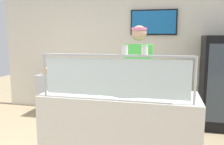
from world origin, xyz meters
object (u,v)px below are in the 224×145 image
(pizza_tray, at_px, (128,92))
(pepper_flake_shaker, at_px, (145,51))
(pizza_box_stack, at_px, (57,71))
(pizza_server, at_px, (128,90))
(drink_fridge, at_px, (223,83))
(worker_figure, at_px, (139,79))
(parmesan_shaker, at_px, (125,51))

(pizza_tray, relative_size, pepper_flake_shaker, 4.99)
(pepper_flake_shaker, relative_size, pizza_box_stack, 0.20)
(pizza_tray, height_order, pepper_flake_shaker, pepper_flake_shaker)
(pepper_flake_shaker, bearing_deg, pizza_server, 124.65)
(pizza_tray, xyz_separation_m, drink_fridge, (1.38, 1.71, -0.15))
(drink_fridge, bearing_deg, worker_figure, -141.57)
(pizza_tray, bearing_deg, pizza_box_stack, 136.10)
(pizza_tray, xyz_separation_m, pizza_server, (0.01, -0.02, 0.02))
(pizza_server, bearing_deg, worker_figure, 70.89)
(pizza_tray, xyz_separation_m, pepper_flake_shaker, (0.21, -0.32, 0.50))
(pizza_tray, bearing_deg, worker_figure, 86.31)
(drink_fridge, xyz_separation_m, pizza_box_stack, (-3.11, -0.04, 0.11))
(drink_fridge, bearing_deg, parmesan_shaker, -123.91)
(parmesan_shaker, distance_m, worker_figure, 1.07)
(pepper_flake_shaker, bearing_deg, worker_figure, 100.13)
(worker_figure, xyz_separation_m, pizza_box_stack, (-1.77, 1.02, -0.08))
(pizza_tray, distance_m, pepper_flake_shaker, 0.63)
(pizza_tray, xyz_separation_m, pizza_box_stack, (-1.73, 1.67, -0.05))
(parmesan_shaker, xyz_separation_m, pepper_flake_shaker, (0.20, 0.00, 0.00))
(pizza_tray, distance_m, pizza_server, 0.03)
(pepper_flake_shaker, distance_m, pizza_box_stack, 2.83)
(pepper_flake_shaker, bearing_deg, parmesan_shaker, -180.00)
(pizza_server, height_order, pepper_flake_shaker, pepper_flake_shaker)
(drink_fridge, relative_size, pizza_box_stack, 3.49)
(parmesan_shaker, height_order, drink_fridge, drink_fridge)
(pizza_box_stack, bearing_deg, pizza_server, -44.14)
(worker_figure, bearing_deg, pizza_server, -93.04)
(worker_figure, relative_size, pizza_box_stack, 3.77)
(parmesan_shaker, relative_size, pizza_box_stack, 0.20)
(pizza_box_stack, bearing_deg, pepper_flake_shaker, -45.60)
(worker_figure, bearing_deg, pizza_box_stack, 150.09)
(pizza_server, height_order, parmesan_shaker, parmesan_shaker)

